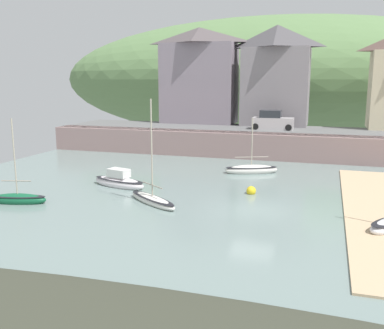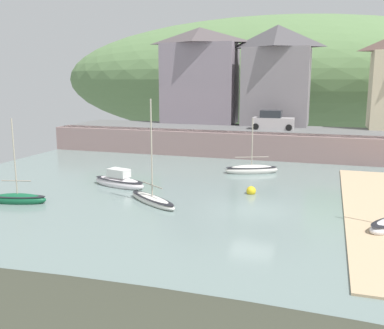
{
  "view_description": "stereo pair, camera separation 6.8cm",
  "coord_description": "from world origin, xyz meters",
  "px_view_note": "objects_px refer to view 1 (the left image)",
  "views": [
    {
      "loc": [
        3.85,
        -24.03,
        7.41
      ],
      "look_at": [
        -4.86,
        3.72,
        1.71
      ],
      "focal_mm": 40.63,
      "sensor_mm": 36.0,
      "label": 1
    },
    {
      "loc": [
        3.92,
        -24.01,
        7.41
      ],
      "look_at": [
        -4.86,
        3.72,
        1.71
      ],
      "focal_mm": 40.63,
      "sensor_mm": 36.0,
      "label": 2
    }
  ],
  "objects_px": {
    "parked_car_near_slipway": "(272,121)",
    "sailboat_white_hull": "(18,199)",
    "sailboat_far_left": "(119,181)",
    "motorboat_with_cabin": "(251,170)",
    "waterfront_building_left": "(199,75)",
    "mooring_buoy": "(251,191)",
    "sailboat_nearest_shore": "(153,199)",
    "waterfront_building_centre": "(276,75)"
  },
  "relations": [
    {
      "from": "sailboat_far_left",
      "to": "parked_car_near_slipway",
      "type": "bearing_deg",
      "value": 79.75
    },
    {
      "from": "sailboat_far_left",
      "to": "mooring_buoy",
      "type": "xyz_separation_m",
      "value": [
        9.23,
        0.81,
        -0.17
      ]
    },
    {
      "from": "waterfront_building_left",
      "to": "sailboat_nearest_shore",
      "type": "height_order",
      "value": "waterfront_building_left"
    },
    {
      "from": "sailboat_nearest_shore",
      "to": "motorboat_with_cabin",
      "type": "distance_m",
      "value": 11.34
    },
    {
      "from": "sailboat_far_left",
      "to": "parked_car_near_slipway",
      "type": "xyz_separation_m",
      "value": [
        8.39,
        17.89,
        2.85
      ]
    },
    {
      "from": "waterfront_building_left",
      "to": "waterfront_building_centre",
      "type": "xyz_separation_m",
      "value": [
        8.82,
        -0.0,
        0.01
      ]
    },
    {
      "from": "sailboat_nearest_shore",
      "to": "sailboat_white_hull",
      "type": "xyz_separation_m",
      "value": [
        -7.89,
        -2.39,
        0.03
      ]
    },
    {
      "from": "parked_car_near_slipway",
      "to": "sailboat_white_hull",
      "type": "bearing_deg",
      "value": -118.05
    },
    {
      "from": "sailboat_white_hull",
      "to": "sailboat_far_left",
      "type": "bearing_deg",
      "value": 41.11
    },
    {
      "from": "parked_car_near_slipway",
      "to": "mooring_buoy",
      "type": "height_order",
      "value": "parked_car_near_slipway"
    },
    {
      "from": "waterfront_building_left",
      "to": "waterfront_building_centre",
      "type": "bearing_deg",
      "value": -0.0
    },
    {
      "from": "sailboat_white_hull",
      "to": "sailboat_nearest_shore",
      "type": "bearing_deg",
      "value": 3.33
    },
    {
      "from": "sailboat_white_hull",
      "to": "mooring_buoy",
      "type": "relative_size",
      "value": 8.38
    },
    {
      "from": "waterfront_building_centre",
      "to": "sailboat_white_hull",
      "type": "bearing_deg",
      "value": -113.28
    },
    {
      "from": "parked_car_near_slipway",
      "to": "mooring_buoy",
      "type": "distance_m",
      "value": 17.36
    },
    {
      "from": "mooring_buoy",
      "to": "sailboat_nearest_shore",
      "type": "bearing_deg",
      "value": -142.83
    },
    {
      "from": "waterfront_building_left",
      "to": "motorboat_with_cabin",
      "type": "bearing_deg",
      "value": -59.52
    },
    {
      "from": "waterfront_building_left",
      "to": "parked_car_near_slipway",
      "type": "distance_m",
      "value": 11.23
    },
    {
      "from": "waterfront_building_centre",
      "to": "parked_car_near_slipway",
      "type": "distance_m",
      "value": 6.52
    },
    {
      "from": "sailboat_nearest_shore",
      "to": "parked_car_near_slipway",
      "type": "relative_size",
      "value": 1.57
    },
    {
      "from": "waterfront_building_left",
      "to": "waterfront_building_centre",
      "type": "relative_size",
      "value": 1.0
    },
    {
      "from": "sailboat_white_hull",
      "to": "sailboat_far_left",
      "type": "xyz_separation_m",
      "value": [
        4.0,
        5.63,
        0.09
      ]
    },
    {
      "from": "sailboat_far_left",
      "to": "motorboat_with_cabin",
      "type": "bearing_deg",
      "value": 56.69
    },
    {
      "from": "motorboat_with_cabin",
      "to": "mooring_buoy",
      "type": "distance_m",
      "value": 6.56
    },
    {
      "from": "waterfront_building_centre",
      "to": "parked_car_near_slipway",
      "type": "height_order",
      "value": "waterfront_building_centre"
    },
    {
      "from": "waterfront_building_left",
      "to": "mooring_buoy",
      "type": "bearing_deg",
      "value": -65.14
    },
    {
      "from": "motorboat_with_cabin",
      "to": "sailboat_white_hull",
      "type": "bearing_deg",
      "value": -156.42
    },
    {
      "from": "waterfront_building_left",
      "to": "mooring_buoy",
      "type": "height_order",
      "value": "waterfront_building_left"
    },
    {
      "from": "sailboat_nearest_shore",
      "to": "mooring_buoy",
      "type": "bearing_deg",
      "value": 72.19
    },
    {
      "from": "waterfront_building_left",
      "to": "waterfront_building_centre",
      "type": "height_order",
      "value": "waterfront_building_left"
    },
    {
      "from": "sailboat_nearest_shore",
      "to": "motorboat_with_cabin",
      "type": "bearing_deg",
      "value": 103.08
    },
    {
      "from": "sailboat_white_hull",
      "to": "waterfront_building_left",
      "type": "bearing_deg",
      "value": 69.91
    },
    {
      "from": "motorboat_with_cabin",
      "to": "waterfront_building_centre",
      "type": "bearing_deg",
      "value": 67.07
    },
    {
      "from": "motorboat_with_cabin",
      "to": "parked_car_near_slipway",
      "type": "relative_size",
      "value": 1.12
    },
    {
      "from": "waterfront_building_left",
      "to": "mooring_buoy",
      "type": "xyz_separation_m",
      "value": [
        10.0,
        -21.58,
        -7.71
      ]
    },
    {
      "from": "sailboat_nearest_shore",
      "to": "sailboat_white_hull",
      "type": "bearing_deg",
      "value": -128.15
    },
    {
      "from": "motorboat_with_cabin",
      "to": "mooring_buoy",
      "type": "relative_size",
      "value": 7.25
    },
    {
      "from": "waterfront_building_left",
      "to": "mooring_buoy",
      "type": "relative_size",
      "value": 17.02
    },
    {
      "from": "mooring_buoy",
      "to": "waterfront_building_centre",
      "type": "bearing_deg",
      "value": 93.12
    },
    {
      "from": "sailboat_nearest_shore",
      "to": "waterfront_building_centre",
      "type": "bearing_deg",
      "value": 115.79
    },
    {
      "from": "waterfront_building_left",
      "to": "parked_car_near_slipway",
      "type": "height_order",
      "value": "waterfront_building_left"
    },
    {
      "from": "motorboat_with_cabin",
      "to": "parked_car_near_slipway",
      "type": "height_order",
      "value": "motorboat_with_cabin"
    }
  ]
}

